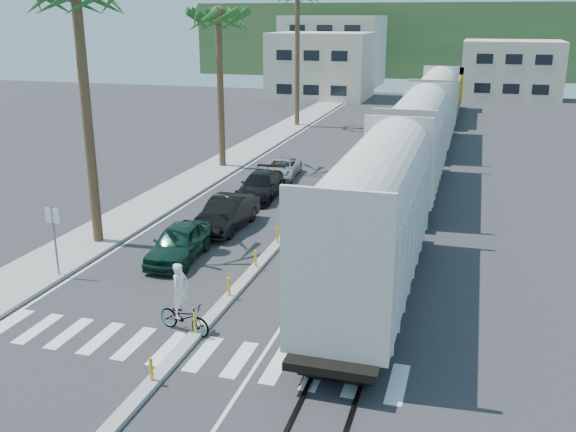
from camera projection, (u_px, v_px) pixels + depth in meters
The scene contains 16 objects.
ground at pixel (208, 323), 21.90m from camera, with size 140.00×140.00×0.00m, color #28282B.
sidewalk at pixel (236, 157), 47.05m from camera, with size 3.00×90.00×0.15m, color gray.
rails at pixel (426, 161), 46.18m from camera, with size 1.56×100.00×0.06m.
median at pixel (334, 182), 40.15m from camera, with size 0.45×60.00×0.85m.
crosswalk at pixel (183, 351), 20.07m from camera, with size 14.00×2.20×0.01m, color silver.
lane_markings at pixel (320, 164), 45.37m from camera, with size 9.42×90.00×0.01m.
freight_train at pixel (424, 129), 41.89m from camera, with size 3.00×60.94×5.85m.
palm_trees at pixel (225, 3), 41.62m from camera, with size 3.50×37.20×13.75m.
street_sign at pixel (54, 231), 25.10m from camera, with size 0.60×0.08×3.00m.
buildings at pixel (370, 58), 87.92m from camera, with size 38.00×27.00×10.00m.
hillside at pixel (434, 39), 111.65m from camera, with size 80.00×20.00×12.00m, color #385628.
car_lead at pixel (179, 243), 27.36m from camera, with size 2.15×4.63×1.53m, color #103023.
car_second at pixel (227, 213), 31.30m from camera, with size 1.83×4.88×1.59m, color black.
car_third at pixel (261, 185), 36.69m from camera, with size 2.26×5.09×1.45m, color black.
car_rear at pixel (282, 168), 41.38m from camera, with size 2.34×4.49×1.21m, color #B6B9BC.
cyclist at pixel (183, 311), 21.08m from camera, with size 1.73×2.39×2.41m.
Camera 1 is at (8.21, -18.23, 10.05)m, focal length 40.00 mm.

